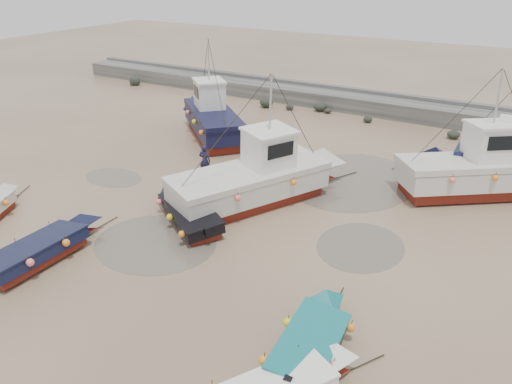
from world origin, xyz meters
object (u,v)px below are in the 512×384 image
Objects in this scene: dinghy_1 at (42,247)px; cabin_boat_0 at (211,116)px; person at (205,175)px; dinghy_4 at (188,210)px; cabin_boat_1 at (260,177)px; dinghy_2 at (311,337)px; cabin_boat_3 at (481,169)px.

cabin_boat_0 is (-2.92, 15.74, 0.80)m from dinghy_1.
dinghy_1 reaches higher than person.
dinghy_4 is 3.86m from cabin_boat_1.
cabin_boat_1 is (-6.42, 8.13, 0.76)m from dinghy_2.
dinghy_2 is 9.56m from dinghy_4.
cabin_boat_0 is 10.43m from cabin_boat_1.
dinghy_1 and dinghy_2 have the same top height.
cabin_boat_3 is at bearing -50.35° from cabin_boat_0.
cabin_boat_1 reaches higher than dinghy_1.
cabin_boat_3 reaches higher than dinghy_1.
dinghy_1 is 11.28m from dinghy_2.
cabin_boat_1 is (1.83, 3.31, 0.77)m from dinghy_4.
dinghy_2 is 0.55× the size of cabin_boat_1.
cabin_boat_0 is at bearing 164.58° from cabin_boat_1.
cabin_boat_0 reaches higher than person.
dinghy_2 is 14.58m from cabin_boat_3.
person is (-10.59, 9.38, -0.55)m from dinghy_2.
dinghy_4 is 0.70× the size of cabin_boat_0.
cabin_boat_0 is at bearing -128.78° from cabin_boat_3.
dinghy_1 is at bearing -127.19° from cabin_boat_0.
dinghy_1 is 10.04m from cabin_boat_1.
dinghy_1 is 0.78× the size of cabin_boat_0.
person is (3.58, -5.72, -1.33)m from cabin_boat_0.
person is at bearing -105.61° from cabin_boat_0.
cabin_boat_1 is at bearing 61.73° from dinghy_1.
cabin_boat_0 is 4.84× the size of person.
cabin_boat_0 is 16.80m from cabin_boat_3.
dinghy_2 is 0.67× the size of cabin_boat_0.
cabin_boat_3 is 14.16m from person.
person is (-13.20, -4.94, -1.35)m from cabin_boat_3.
cabin_boat_3 is at bearing 60.97° from cabin_boat_1.
dinghy_1 is 10.06m from person.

